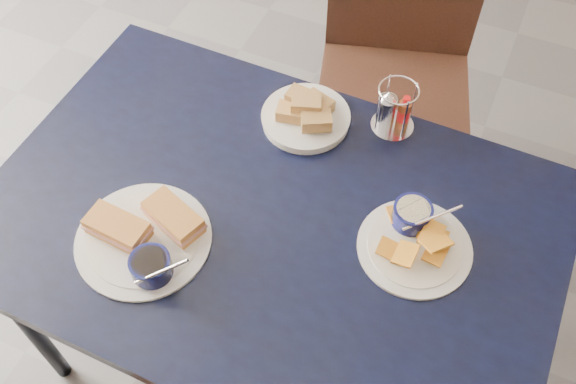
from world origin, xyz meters
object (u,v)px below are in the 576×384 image
at_px(dining_table, 270,232).
at_px(bread_basket, 306,115).
at_px(sandwich_plate, 146,237).
at_px(chair_far, 406,54).
at_px(plantain_plate, 414,235).
at_px(condiment_caddy, 393,110).

relative_size(dining_table, bread_basket, 5.96).
relative_size(sandwich_plate, bread_basket, 1.42).
relative_size(dining_table, chair_far, 1.32).
bearing_deg(chair_far, sandwich_plate, -106.83).
xyz_separation_m(chair_far, plantain_plate, (0.24, -0.76, 0.19)).
bearing_deg(bread_basket, condiment_caddy, 20.47).
height_order(sandwich_plate, plantain_plate, same).
xyz_separation_m(dining_table, sandwich_plate, (-0.22, -0.17, 0.08)).
xyz_separation_m(dining_table, bread_basket, (-0.04, 0.31, 0.09)).
distance_m(dining_table, sandwich_plate, 0.29).
height_order(dining_table, sandwich_plate, sandwich_plate).
height_order(plantain_plate, condiment_caddy, condiment_caddy).
distance_m(sandwich_plate, condiment_caddy, 0.68).
height_order(sandwich_plate, condiment_caddy, condiment_caddy).
distance_m(chair_far, sandwich_plate, 1.08).
xyz_separation_m(dining_table, chair_far, (0.08, 0.85, -0.11)).
relative_size(plantain_plate, condiment_caddy, 1.89).
height_order(chair_far, bread_basket, chair_far).
bearing_deg(plantain_plate, sandwich_plate, -155.32).
relative_size(sandwich_plate, plantain_plate, 1.24).
xyz_separation_m(chair_far, condiment_caddy, (0.08, -0.46, 0.23)).
distance_m(dining_table, bread_basket, 0.32).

